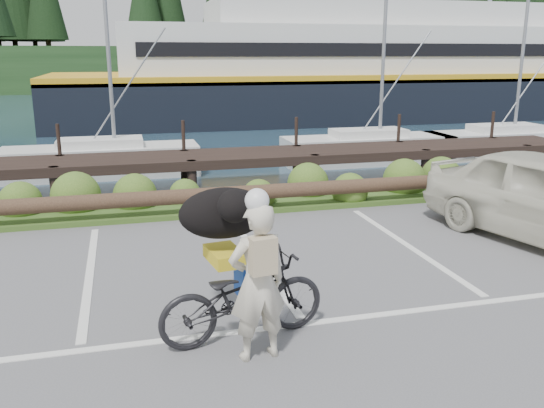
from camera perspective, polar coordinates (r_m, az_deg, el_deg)
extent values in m
plane|color=#545356|center=(7.47, 2.32, -10.48)|extent=(72.00, 72.00, 0.00)
plane|color=#1A3040|center=(54.68, -12.66, 9.74)|extent=(160.00, 160.00, 0.00)
cube|color=#3D5B21|center=(12.34, -4.83, -0.05)|extent=(34.00, 1.60, 0.10)
imported|color=black|center=(6.59, -2.91, -9.18)|extent=(2.03, 0.96, 1.03)
imported|color=beige|center=(6.06, -1.44, -7.77)|extent=(0.68, 0.50, 1.73)
ellipsoid|color=black|center=(6.87, -4.82, -0.91)|extent=(0.68, 1.14, 0.62)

